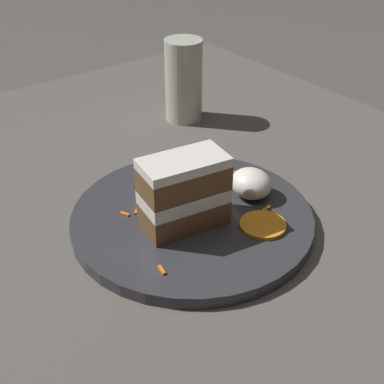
{
  "coord_description": "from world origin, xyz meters",
  "views": [
    {
      "loc": [
        0.43,
        -0.28,
        0.43
      ],
      "look_at": [
        -0.0,
        0.05,
        0.08
      ],
      "focal_mm": 50.0,
      "sensor_mm": 36.0,
      "label": 1
    }
  ],
  "objects": [
    {
      "name": "drinking_glass",
      "position": [
        -0.26,
        0.23,
        0.09
      ],
      "size": [
        0.06,
        0.06,
        0.14
      ],
      "color": "beige",
      "rests_on": "dining_table"
    },
    {
      "name": "dining_table",
      "position": [
        0.0,
        0.0,
        0.02
      ],
      "size": [
        1.13,
        1.06,
        0.03
      ],
      "primitive_type": "cube",
      "color": "#56514C",
      "rests_on": "ground"
    },
    {
      "name": "cream_dollop",
      "position": [
        0.01,
        0.13,
        0.07
      ],
      "size": [
        0.06,
        0.05,
        0.04
      ],
      "primitive_type": "ellipsoid",
      "color": "white",
      "rests_on": "plate"
    },
    {
      "name": "cake_slice",
      "position": [
        0.01,
        0.03,
        0.09
      ],
      "size": [
        0.07,
        0.11,
        0.09
      ],
      "rotation": [
        0.0,
        0.0,
        2.98
      ],
      "color": "brown",
      "rests_on": "plate"
    },
    {
      "name": "carrot_shreds_scatter",
      "position": [
        -0.05,
        0.06,
        0.05
      ],
      "size": [
        0.2,
        0.2,
        0.0
      ],
      "color": "orange",
      "rests_on": "plate"
    },
    {
      "name": "ground_plane",
      "position": [
        0.0,
        0.0,
        0.0
      ],
      "size": [
        6.0,
        6.0,
        0.0
      ],
      "primitive_type": "plane",
      "color": "#4C4742",
      "rests_on": "ground"
    },
    {
      "name": "orange_garnish",
      "position": [
        0.07,
        0.1,
        0.05
      ],
      "size": [
        0.06,
        0.06,
        0.0
      ],
      "primitive_type": "cylinder",
      "color": "orange",
      "rests_on": "plate"
    },
    {
      "name": "plate",
      "position": [
        -0.0,
        0.05,
        0.04
      ],
      "size": [
        0.3,
        0.3,
        0.02
      ],
      "primitive_type": "cylinder",
      "color": "#333338",
      "rests_on": "dining_table"
    }
  ]
}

